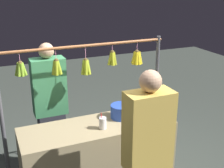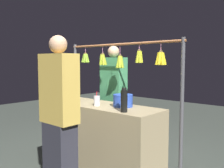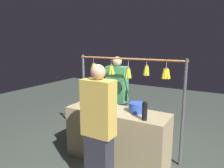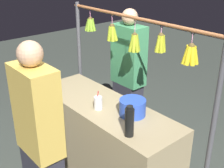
% 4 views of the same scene
% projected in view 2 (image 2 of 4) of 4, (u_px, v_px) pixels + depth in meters
% --- Properties ---
extents(market_counter, '(1.66, 0.56, 0.87)m').
position_uv_depth(market_counter, '(101.00, 137.00, 3.31)').
color(market_counter, tan).
rests_on(market_counter, ground).
extents(display_rack, '(1.94, 0.15, 1.70)m').
position_uv_depth(display_rack, '(120.00, 75.00, 3.51)').
color(display_rack, '#4C4C51').
rests_on(display_rack, ground).
extents(water_bottle, '(0.08, 0.08, 0.27)m').
position_uv_depth(water_bottle, '(124.00, 101.00, 2.77)').
color(water_bottle, black).
rests_on(water_bottle, market_counter).
extents(blue_bucket, '(0.24, 0.24, 0.15)m').
position_uv_depth(blue_bucket, '(123.00, 101.00, 3.11)').
color(blue_bucket, blue).
rests_on(blue_bucket, market_counter).
extents(drink_cup, '(0.08, 0.08, 0.18)m').
position_uv_depth(drink_cup, '(97.00, 101.00, 3.18)').
color(drink_cup, silver).
rests_on(drink_cup, market_counter).
extents(vendor_person, '(0.40, 0.21, 1.67)m').
position_uv_depth(vendor_person, '(113.00, 99.00, 4.02)').
color(vendor_person, '#2D2D38').
rests_on(vendor_person, ground).
extents(customer_person, '(0.40, 0.22, 1.68)m').
position_uv_depth(customer_person, '(59.00, 119.00, 2.59)').
color(customer_person, '#2D2D38').
rests_on(customer_person, ground).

